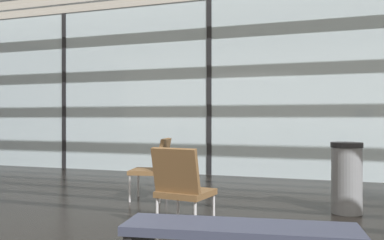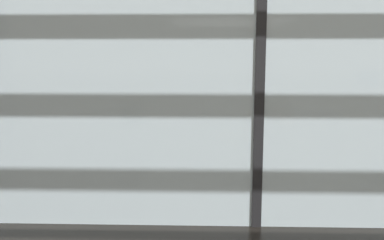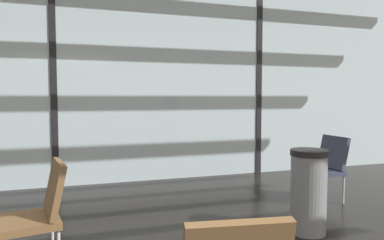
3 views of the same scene
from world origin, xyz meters
TOP-DOWN VIEW (x-y plane):
  - glass_curtain_wall at (0.00, 5.20)m, footprint 14.00×0.08m
  - window_mullion_0 at (-3.50, 5.20)m, footprint 0.10×0.12m
  - window_mullion_1 at (0.00, 5.20)m, footprint 0.10×0.12m
  - parked_airplane at (-0.59, 11.09)m, footprint 11.44×4.07m
  - lounge_chair_0 at (0.03, 2.38)m, footprint 0.60×0.56m
  - lounge_chair_2 at (1.02, 0.83)m, footprint 0.55×0.59m
  - trash_bin at (2.58, 2.38)m, footprint 0.38×0.38m

SIDE VIEW (x-z plane):
  - trash_bin at x=2.58m, z-range 0.00..0.86m
  - lounge_chair_0 at x=0.03m, z-range 0.06..0.93m
  - lounge_chair_2 at x=1.02m, z-range 0.06..0.93m
  - glass_curtain_wall at x=0.00m, z-range 0.00..3.58m
  - window_mullion_0 at x=-3.50m, z-range 0.00..3.58m
  - window_mullion_1 at x=0.00m, z-range 0.00..3.58m
  - parked_airplane at x=-0.59m, z-range 0.00..4.07m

